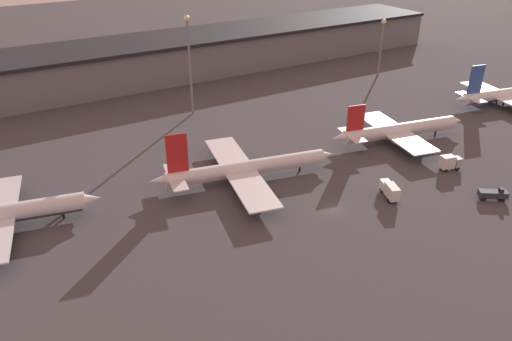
{
  "coord_description": "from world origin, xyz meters",
  "views": [
    {
      "loc": [
        -59.81,
        -67.29,
        55.9
      ],
      "look_at": [
        -10.81,
        13.59,
        6.0
      ],
      "focal_mm": 35.0,
      "sensor_mm": 36.0,
      "label": 1
    }
  ],
  "objects_px": {
    "service_vehicle_4": "(493,194)",
    "airplane_2": "(244,168)",
    "airplane_3": "(399,130)",
    "airplane_4": "(504,95)",
    "service_vehicle_2": "(390,190)",
    "service_vehicle_1": "(450,162)"
  },
  "relations": [
    {
      "from": "airplane_2",
      "to": "service_vehicle_1",
      "type": "xyz_separation_m",
      "value": [
        44.65,
        -21.03,
        -0.99
      ]
    },
    {
      "from": "airplane_3",
      "to": "service_vehicle_4",
      "type": "relative_size",
      "value": 6.64
    },
    {
      "from": "airplane_3",
      "to": "service_vehicle_1",
      "type": "xyz_separation_m",
      "value": [
        -1.73,
        -18.59,
        -1.1
      ]
    },
    {
      "from": "airplane_3",
      "to": "service_vehicle_4",
      "type": "height_order",
      "value": "airplane_3"
    },
    {
      "from": "service_vehicle_4",
      "to": "airplane_2",
      "type": "bearing_deg",
      "value": 175.13
    },
    {
      "from": "airplane_2",
      "to": "service_vehicle_1",
      "type": "height_order",
      "value": "airplane_2"
    },
    {
      "from": "airplane_2",
      "to": "airplane_4",
      "type": "xyz_separation_m",
      "value": [
        96.3,
        0.86,
        0.17
      ]
    },
    {
      "from": "airplane_3",
      "to": "service_vehicle_4",
      "type": "xyz_separation_m",
      "value": [
        -4.93,
        -32.91,
        -1.76
      ]
    },
    {
      "from": "airplane_2",
      "to": "service_vehicle_2",
      "type": "relative_size",
      "value": 6.23
    },
    {
      "from": "airplane_4",
      "to": "service_vehicle_2",
      "type": "bearing_deg",
      "value": -149.6
    },
    {
      "from": "airplane_3",
      "to": "airplane_4",
      "type": "height_order",
      "value": "airplane_4"
    },
    {
      "from": "service_vehicle_1",
      "to": "service_vehicle_2",
      "type": "distance_m",
      "value": 21.8
    },
    {
      "from": "airplane_4",
      "to": "service_vehicle_1",
      "type": "relative_size",
      "value": 6.86
    },
    {
      "from": "airplane_4",
      "to": "service_vehicle_2",
      "type": "relative_size",
      "value": 5.39
    },
    {
      "from": "airplane_4",
      "to": "airplane_2",
      "type": "bearing_deg",
      "value": -167.24
    },
    {
      "from": "airplane_4",
      "to": "service_vehicle_2",
      "type": "height_order",
      "value": "airplane_4"
    },
    {
      "from": "airplane_2",
      "to": "airplane_3",
      "type": "distance_m",
      "value": 46.44
    },
    {
      "from": "airplane_2",
      "to": "airplane_4",
      "type": "bearing_deg",
      "value": 12.76
    },
    {
      "from": "airplane_3",
      "to": "airplane_4",
      "type": "distance_m",
      "value": 50.03
    },
    {
      "from": "airplane_2",
      "to": "airplane_3",
      "type": "relative_size",
      "value": 1.1
    },
    {
      "from": "service_vehicle_1",
      "to": "service_vehicle_2",
      "type": "height_order",
      "value": "service_vehicle_1"
    },
    {
      "from": "service_vehicle_1",
      "to": "service_vehicle_4",
      "type": "distance_m",
      "value": 14.69
    }
  ]
}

